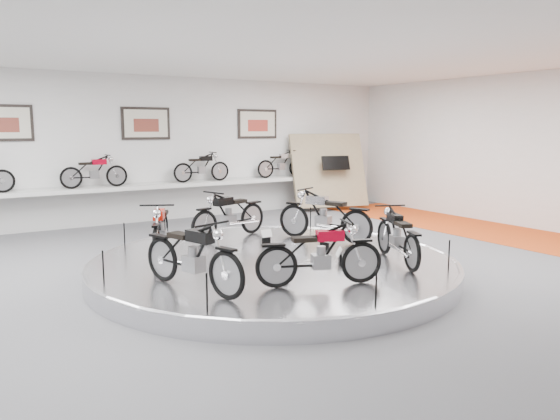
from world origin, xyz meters
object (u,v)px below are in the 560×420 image
bike_d (192,255)px  bike_e (320,254)px  bike_f (398,235)px  bike_c (161,228)px  bike_a (324,215)px  shelf (151,186)px  display_platform (274,267)px  bike_b (229,214)px

bike_d → bike_e: bearing=47.5°
bike_f → bike_c: bearing=74.1°
bike_a → shelf: bearing=-9.1°
bike_d → bike_f: 3.61m
shelf → bike_e: bearing=-92.2°
shelf → bike_d: (-1.96, -7.41, -0.19)m
shelf → bike_e: size_ratio=6.85×
display_platform → bike_a: 1.94m
bike_a → bike_d: bike_a is taller
shelf → bike_f: size_ratio=6.85×
bike_c → bike_d: bearing=17.4°
shelf → bike_c: 5.41m
bike_a → bike_b: 1.97m
bike_a → bike_c: bike_a is taller
display_platform → bike_e: bike_e is taller
bike_a → display_platform: bearing=88.7°
display_platform → bike_e: 1.92m
display_platform → bike_f: size_ratio=3.98×
display_platform → bike_f: bearing=-40.0°
bike_c → bike_a: bearing=107.5°
bike_b → bike_c: bike_b is taller
bike_c → bike_e: bike_c is taller
bike_a → bike_b: size_ratio=1.04×
bike_d → bike_f: size_ratio=1.08×
shelf → display_platform: bearing=-90.0°
bike_d → display_platform: bearing=100.0°
bike_b → bike_f: 3.69m
bike_e → bike_a: bearing=72.5°
bike_c → bike_f: bike_c is taller
bike_c → bike_d: bike_d is taller
shelf → bike_a: size_ratio=6.11×
display_platform → bike_e: size_ratio=3.98×
display_platform → bike_d: (-1.96, -1.01, 0.66)m
display_platform → bike_d: 2.30m
bike_c → shelf: bearing=-171.2°
display_platform → bike_f: (1.63, -1.37, 0.62)m
bike_b → bike_e: (-0.46, -3.80, -0.03)m
bike_a → bike_b: (-1.51, 1.27, -0.02)m
bike_c → bike_f: (3.25, -2.61, -0.03)m
bike_d → bike_f: bike_d is taller
display_platform → shelf: shelf is taller
bike_e → bike_d: bearing=175.2°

